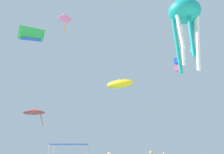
% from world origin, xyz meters
% --- Properties ---
extents(canopy_tent, '(3.07, 2.84, 2.39)m').
position_xyz_m(canopy_tent, '(-4.32, 4.88, 2.26)').
color(canopy_tent, '#B2B2B7').
rests_on(canopy_tent, ground).
extents(kite_inflatable_yellow, '(4.53, 3.65, 1.80)m').
position_xyz_m(kite_inflatable_yellow, '(1.41, 18.59, 11.23)').
color(kite_inflatable_yellow, yellow).
extents(kite_box_blue, '(1.50, 1.49, 2.28)m').
position_xyz_m(kite_box_blue, '(11.89, 22.67, 15.87)').
color(kite_box_blue, blue).
extents(kite_parafoil_green, '(1.84, 4.35, 2.69)m').
position_xyz_m(kite_parafoil_green, '(-8.76, 6.69, 13.15)').
color(kite_parafoil_green, green).
extents(kite_diamond_pink, '(2.26, 2.27, 2.49)m').
position_xyz_m(kite_diamond_pink, '(-6.99, 17.68, 20.93)').
color(kite_diamond_pink, pink).
extents(kite_octopus_teal, '(4.38, 4.38, 7.47)m').
position_xyz_m(kite_octopus_teal, '(6.46, 4.63, 14.81)').
color(kite_octopus_teal, teal).
extents(kite_delta_red, '(4.55, 4.55, 2.59)m').
position_xyz_m(kite_delta_red, '(-11.27, 21.27, 7.48)').
color(kite_delta_red, red).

